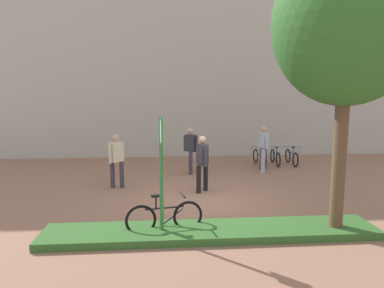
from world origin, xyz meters
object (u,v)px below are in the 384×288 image
Objects in this scene: bike_at_sign at (165,217)px; bike_rack_cluster at (275,157)px; person_casual_tan at (117,157)px; person_suited_navy at (202,160)px; tree_sidewalk at (348,24)px; person_suited_dark at (191,148)px; parking_sign_post at (161,160)px; person_shirt_blue at (264,145)px; bollard_steel at (263,162)px.

bike_at_sign is 0.79× the size of bike_rack_cluster.
person_suited_navy is (2.64, -0.68, 0.00)m from person_casual_tan.
tree_sidewalk reaches higher than person_suited_dark.
parking_sign_post is at bearing -100.26° from person_suited_dark.
parking_sign_post is 1.45× the size of person_suited_dark.
person_suited_dark is 1.00× the size of person_casual_tan.
person_suited_navy is at bearing -132.35° from person_shirt_blue.
bike_rack_cluster is at bearing 19.91° from person_suited_dark.
tree_sidewalk is 3.47× the size of person_suited_navy.
parking_sign_post is 1.45× the size of person_suited_navy.
person_shirt_blue is at bearing 23.68° from person_casual_tan.
bollard_steel reaches higher than bike_rack_cluster.
bike_rack_cluster is 1.23× the size of person_casual_tan.
bike_rack_cluster is (1.06, 7.22, -3.96)m from tree_sidewalk.
bike_rack_cluster is at bearing 56.28° from parking_sign_post.
bollard_steel is at bearing 42.05° from person_suited_navy.
parking_sign_post reaches higher than person_suited_navy.
person_shirt_blue is (-0.77, -0.79, 0.63)m from bike_rack_cluster.
person_suited_navy is (1.21, 3.29, -0.65)m from parking_sign_post.
tree_sidewalk is 5.38m from bike_at_sign.
tree_sidewalk is 5.36m from person_suited_navy.
bollard_steel is at bearing 89.21° from tree_sidewalk.
person_suited_dark is at bearing 176.13° from bollard_steel.
person_suited_navy reaches higher than bollard_steel.
parking_sign_post is at bearing -110.16° from person_suited_navy.
person_suited_dark and person_suited_navy have the same top height.
bike_rack_cluster is at bearing 27.07° from person_casual_tan.
tree_sidewalk is at bearing -4.91° from bike_at_sign.
tree_sidewalk is 3.47× the size of person_casual_tan.
person_suited_navy reaches higher than bike_at_sign.
person_suited_dark is at bearing -169.26° from person_shirt_blue.
bike_rack_cluster is at bearing 81.61° from tree_sidewalk.
parking_sign_post reaches higher than person_shirt_blue.
person_shirt_blue is (3.93, 6.12, 0.63)m from bike_at_sign.
person_suited_navy is at bearing 126.35° from tree_sidewalk.
person_suited_navy reaches higher than bike_rack_cluster.
person_shirt_blue is at bearing 47.65° from person_suited_navy.
person_casual_tan and person_shirt_blue have the same top height.
tree_sidewalk is 2.39× the size of parking_sign_post.
bike_at_sign is (0.06, 0.22, -1.28)m from parking_sign_post.
bollard_steel is at bearing -3.87° from person_suited_dark.
bike_at_sign is 6.54m from bollard_steel.
person_suited_dark is at bearing 93.65° from person_suited_navy.
bike_at_sign is 0.97× the size of person_suited_dark.
parking_sign_post is 3.56m from person_suited_navy.
parking_sign_post is at bearing 178.56° from tree_sidewalk.
bike_rack_cluster is 1.23× the size of person_shirt_blue.
parking_sign_post reaches higher than person_suited_dark.
person_suited_navy is at bearing -132.75° from bike_rack_cluster.
bollard_steel is 0.52× the size of person_shirt_blue.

